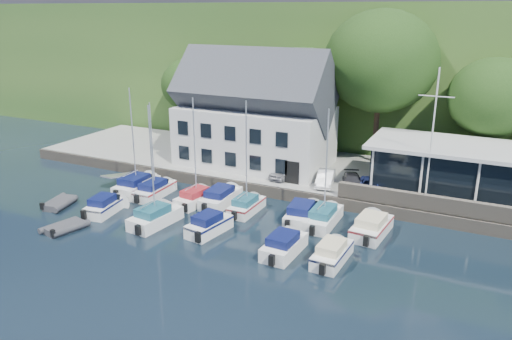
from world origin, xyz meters
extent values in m
plane|color=black|center=(0.00, 0.00, 0.00)|extent=(180.00, 180.00, 0.00)
cube|color=gray|center=(0.00, 17.50, 0.50)|extent=(60.00, 13.00, 1.00)
cube|color=#625A4E|center=(0.00, 11.00, 0.50)|extent=(60.00, 0.30, 1.00)
cube|color=#24491B|center=(0.00, 62.00, 8.00)|extent=(160.00, 75.00, 16.00)
cube|color=#5E6633|center=(8.00, 70.00, 16.15)|extent=(50.00, 30.00, 0.30)
cube|color=#625A4E|center=(12.00, 11.40, 1.60)|extent=(18.00, 0.50, 1.20)
imported|color=#ADADB2|center=(-2.77, 13.73, 1.63)|extent=(1.80, 3.81, 1.26)
imported|color=white|center=(1.20, 13.49, 1.63)|extent=(2.01, 3.99, 1.25)
imported|color=#2B2B30|center=(3.44, 13.70, 1.55)|extent=(2.66, 4.08, 1.10)
imported|color=navy|center=(5.06, 13.31, 1.60)|extent=(1.96, 3.69, 1.20)
camera|label=1|loc=(13.42, -25.33, 15.38)|focal=35.00mm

